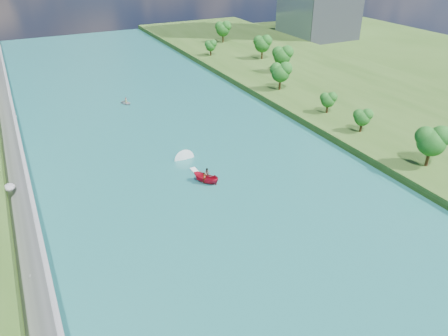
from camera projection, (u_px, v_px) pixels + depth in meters
ground at (250, 235)px, 56.60m from camera, size 260.00×260.00×0.00m
river_water at (190, 169)px, 72.30m from camera, size 55.00×240.00×0.10m
berm_east at (408, 115)px, 91.52m from camera, size 44.00×240.00×1.50m
riprap_bank at (21, 200)px, 60.48m from camera, size 3.77×236.00×4.23m
trees_east at (321, 82)px, 97.11m from camera, size 16.09×140.83×8.26m
motorboat at (202, 175)px, 68.94m from camera, size 3.83×18.98×2.16m
raft at (126, 102)px, 99.35m from camera, size 3.07×3.57×1.48m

